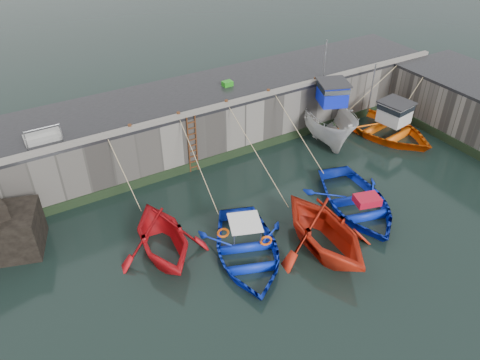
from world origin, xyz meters
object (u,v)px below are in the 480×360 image
bollard_a (130,127)px  bollard_d (268,92)px  boat_far_white (326,118)px  bollard_e (315,80)px  ladder (193,145)px  boat_near_navy (356,208)px  bollard_c (226,102)px  bollard_b (179,115)px  boat_near_white (164,252)px  boat_near_blue (247,256)px  boat_far_orange (383,127)px  fish_crate (227,84)px  boat_near_blacktrim (322,248)px

bollard_a → bollard_d: bearing=0.0°
boat_far_white → bollard_e: 2.35m
ladder → boat_near_navy: bearing=-52.2°
boat_near_navy → bollard_c: size_ratio=20.40×
bollard_a → bollard_b: size_ratio=1.00×
boat_near_white → bollard_b: size_ratio=16.67×
boat_near_blue → bollard_e: 11.97m
boat_far_orange → bollard_b: (-12.01, 2.47, 2.87)m
boat_near_white → bollard_a: (0.85, 5.29, 3.30)m
boat_near_blue → boat_far_orange: bearing=41.4°
bollard_b → bollard_c: (2.70, 0.00, 0.00)m
ladder → fish_crate: (3.43, 2.42, 1.71)m
boat_near_white → boat_near_navy: (9.10, -1.83, 0.00)m
boat_far_white → boat_near_blacktrim: bearing=-108.0°
boat_near_blacktrim → bollard_d: (2.70, 8.48, 3.30)m
boat_near_navy → bollard_b: bearing=144.6°
boat_near_white → bollard_e: bollard_e is taller
bollard_c → bollard_e: size_ratio=1.00×
boat_near_white → boat_far_white: size_ratio=0.63×
boat_far_white → bollard_a: boat_far_white is taller
bollard_d → boat_near_white: bearing=-148.5°
ladder → bollard_c: 2.81m
boat_far_white → bollard_c: 6.63m
boat_far_orange → bollard_c: (-9.31, 2.47, 2.87)m
bollard_a → boat_near_navy: bearing=-40.8°
boat_near_blacktrim → bollard_b: 9.47m
bollard_d → ladder: bearing=-176.0°
boat_far_orange → boat_near_white: bearing=-179.0°
ladder → boat_far_white: 8.44m
boat_far_orange → bollard_b: size_ratio=25.85×
boat_near_white → boat_near_blue: (2.92, -1.98, 0.00)m
bollard_e → boat_near_navy: bearing=-111.1°
boat_near_blue → boat_far_white: boat_far_white is taller
ladder → boat_far_white: bearing=-3.1°
boat_far_orange → bollard_a: (-14.51, 2.47, 2.87)m
bollard_b → bollard_d: size_ratio=1.00×
fish_crate → boat_near_blue: bearing=-117.4°
boat_near_blacktrim → boat_far_white: 10.02m
boat_near_white → bollard_e: bearing=29.6°
boat_near_blacktrim → boat_near_blue: bearing=161.3°
boat_far_white → bollard_c: bearing=-165.8°
boat_near_blacktrim → boat_far_white: boat_far_white is taller
boat_near_white → fish_crate: 10.87m
bollard_c → ladder: bearing=-171.3°
fish_crate → bollard_c: bollard_c is taller
ladder → boat_near_white: bearing=-127.8°
boat_near_white → bollard_a: size_ratio=16.67×
bollard_a → bollard_e: size_ratio=1.00×
fish_crate → bollard_e: size_ratio=1.97×
bollard_a → boat_near_white: bearing=-99.1°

